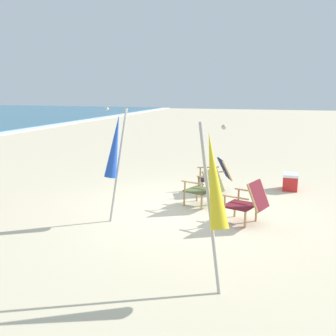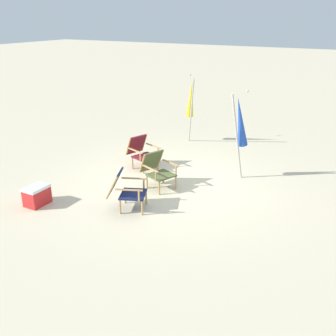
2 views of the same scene
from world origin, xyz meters
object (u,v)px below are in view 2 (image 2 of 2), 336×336
beach_chair_mid_center (157,169)px  umbrella_furled_blue (240,123)px  beach_chair_front_right (125,189)px  beach_chair_front_left (141,151)px  cooler_box (37,195)px  umbrella_furled_yellow (191,99)px

beach_chair_mid_center → umbrella_furled_blue: bearing=131.8°
beach_chair_front_right → beach_chair_mid_center: size_ratio=1.03×
beach_chair_front_right → beach_chair_front_left: bearing=-155.5°
umbrella_furled_blue → cooler_box: (3.22, -3.10, -1.16)m
beach_chair_front_left → umbrella_furled_yellow: bearing=175.2°
beach_chair_front_left → umbrella_furled_blue: (-0.44, 2.37, 0.93)m
beach_chair_mid_center → umbrella_furled_yellow: size_ratio=0.43×
beach_chair_front_right → umbrella_furled_yellow: umbrella_furled_yellow is taller
beach_chair_front_left → cooler_box: (2.78, -0.73, -0.23)m
umbrella_furled_yellow → cooler_box: umbrella_furled_yellow is taller
beach_chair_front_left → beach_chair_mid_center: (0.83, 0.94, -0.00)m
umbrella_furled_yellow → beach_chair_mid_center: bearing=12.9°
umbrella_furled_yellow → umbrella_furled_blue: 2.92m
beach_chair_front_right → beach_chair_mid_center: (-1.24, 0.00, 0.00)m
umbrella_furled_yellow → beach_chair_front_right: bearing=9.4°
beach_chair_front_left → beach_chair_mid_center: 1.26m
beach_chair_mid_center → umbrella_furled_blue: umbrella_furled_blue is taller
umbrella_furled_blue → beach_chair_front_right: bearing=-29.6°
beach_chair_front_left → umbrella_furled_blue: bearing=100.6°
beach_chair_front_left → beach_chair_mid_center: bearing=48.5°
beach_chair_mid_center → beach_chair_front_left: bearing=-131.5°
beach_chair_front_right → cooler_box: (0.71, -1.67, -0.22)m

